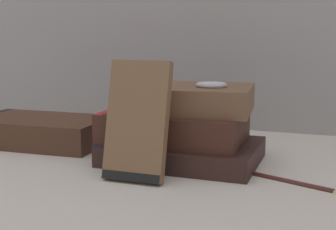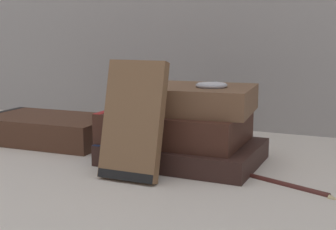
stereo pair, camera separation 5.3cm
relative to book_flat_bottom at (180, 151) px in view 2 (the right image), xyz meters
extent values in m
plane|color=beige|center=(-0.06, -0.05, -0.02)|extent=(3.00, 3.00, 0.00)
cube|color=#331E19|center=(0.01, 0.00, 0.00)|extent=(0.23, 0.16, 0.03)
cube|color=navy|center=(-0.10, 0.00, 0.00)|extent=(0.01, 0.16, 0.03)
cube|color=#422319|center=(-0.01, 0.00, 0.04)|extent=(0.21, 0.15, 0.05)
cube|color=#B22323|center=(-0.11, 0.00, 0.04)|extent=(0.01, 0.15, 0.05)
cube|color=brown|center=(0.01, 0.01, 0.08)|extent=(0.21, 0.16, 0.04)
cube|color=maroon|center=(-0.09, 0.00, 0.08)|extent=(0.02, 0.14, 0.04)
cube|color=#4C2D1E|center=(-0.27, 0.03, 0.01)|extent=(0.24, 0.15, 0.05)
cube|color=black|center=(-0.38, 0.02, 0.01)|extent=(0.02, 0.14, 0.05)
cube|color=brown|center=(-0.03, -0.10, 0.06)|extent=(0.08, 0.06, 0.16)
cube|color=black|center=(-0.03, -0.12, -0.01)|extent=(0.08, 0.02, 0.02)
cylinder|color=silver|center=(0.05, 0.01, 0.10)|extent=(0.04, 0.04, 0.01)
torus|color=#B2B2B7|center=(0.05, 0.01, 0.10)|extent=(0.05, 0.05, 0.01)
sphere|color=#B2B2B7|center=(0.05, 0.03, 0.10)|extent=(0.01, 0.01, 0.01)
cylinder|color=#471E19|center=(0.17, -0.06, -0.01)|extent=(0.11, 0.05, 0.01)
cone|color=tan|center=(0.24, -0.08, -0.01)|extent=(0.02, 0.01, 0.01)
camera|label=1|loc=(0.22, -0.67, 0.18)|focal=50.00mm
camera|label=2|loc=(0.27, -0.65, 0.18)|focal=50.00mm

